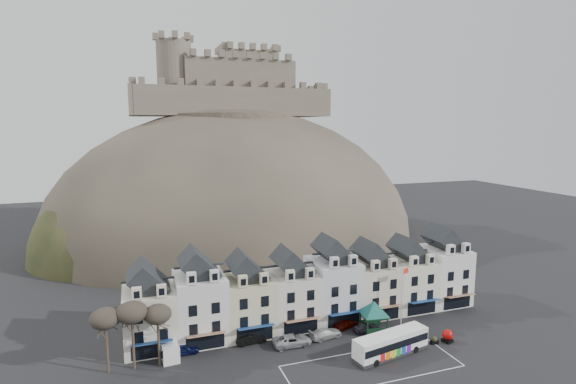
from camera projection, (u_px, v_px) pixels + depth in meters
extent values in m
plane|color=black|center=(363.00, 374.00, 54.18)|extent=(300.00, 300.00, 0.00)
cube|color=silver|center=(372.00, 366.00, 56.00)|extent=(22.00, 7.50, 0.01)
cube|color=silver|center=(150.00, 317.00, 60.74)|extent=(6.80, 8.00, 8.00)
cube|color=black|center=(148.00, 281.00, 59.96)|extent=(6.80, 5.76, 2.80)
cube|color=silver|center=(137.00, 294.00, 56.16)|extent=(1.20, 0.80, 1.60)
cube|color=silver|center=(161.00, 291.00, 57.14)|extent=(1.20, 0.80, 1.60)
cube|color=black|center=(152.00, 350.00, 57.38)|extent=(5.10, 0.06, 2.20)
cube|color=navy|center=(152.00, 343.00, 56.56)|extent=(5.10, 1.29, 0.43)
cube|color=silver|center=(200.00, 307.00, 62.87)|extent=(6.80, 8.00, 9.20)
cube|color=black|center=(199.00, 267.00, 62.00)|extent=(6.80, 5.76, 2.80)
cube|color=silver|center=(191.00, 278.00, 58.20)|extent=(1.20, 0.80, 1.60)
cube|color=silver|center=(214.00, 276.00, 59.18)|extent=(1.20, 0.80, 1.60)
cube|color=black|center=(205.00, 342.00, 59.60)|extent=(5.10, 0.06, 2.20)
cube|color=maroon|center=(206.00, 335.00, 58.78)|extent=(5.10, 1.29, 0.43)
cube|color=beige|center=(247.00, 304.00, 65.18)|extent=(6.80, 8.00, 8.00)
cube|color=black|center=(247.00, 270.00, 64.41)|extent=(6.80, 5.76, 2.80)
cube|color=beige|center=(243.00, 281.00, 60.60)|extent=(1.20, 0.80, 1.60)
cube|color=beige|center=(264.00, 279.00, 61.58)|extent=(1.20, 0.80, 1.60)
cube|color=black|center=(255.00, 334.00, 61.82)|extent=(5.10, 0.06, 2.20)
cube|color=navy|center=(256.00, 327.00, 61.00)|extent=(5.10, 1.29, 0.43)
cube|color=silver|center=(291.00, 298.00, 67.40)|extent=(6.80, 8.00, 8.00)
cube|color=black|center=(291.00, 265.00, 66.63)|extent=(6.80, 5.76, 2.80)
cube|color=silver|center=(290.00, 276.00, 62.82)|extent=(1.20, 0.80, 1.60)
cube|color=silver|center=(310.00, 273.00, 63.80)|extent=(1.20, 0.80, 1.60)
cube|color=black|center=(301.00, 327.00, 64.05)|extent=(5.10, 0.06, 2.20)
cube|color=maroon|center=(303.00, 320.00, 63.23)|extent=(5.10, 1.29, 0.43)
cube|color=silver|center=(333.00, 289.00, 69.54)|extent=(6.80, 8.00, 9.20)
cube|color=black|center=(333.00, 253.00, 68.67)|extent=(6.80, 5.76, 2.80)
cube|color=silver|center=(334.00, 263.00, 64.87)|extent=(1.20, 0.80, 1.60)
cube|color=silver|center=(353.00, 260.00, 65.84)|extent=(1.20, 0.80, 1.60)
cube|color=black|center=(344.00, 320.00, 66.27)|extent=(5.10, 0.06, 2.20)
cube|color=navy|center=(346.00, 313.00, 65.45)|extent=(5.10, 1.29, 0.43)
cube|color=beige|center=(371.00, 288.00, 71.85)|extent=(6.80, 8.00, 8.00)
cube|color=black|center=(372.00, 256.00, 71.07)|extent=(6.80, 5.76, 2.80)
cube|color=beige|center=(375.00, 266.00, 67.27)|extent=(1.20, 0.80, 1.60)
cube|color=beige|center=(393.00, 264.00, 68.25)|extent=(1.20, 0.80, 1.60)
cube|color=black|center=(384.00, 313.00, 68.49)|extent=(5.10, 0.06, 2.20)
cube|color=maroon|center=(387.00, 307.00, 67.67)|extent=(5.10, 1.29, 0.43)
cube|color=#EAE7CC|center=(408.00, 283.00, 74.07)|extent=(6.80, 8.00, 8.00)
cube|color=black|center=(409.00, 252.00, 73.29)|extent=(6.80, 5.76, 2.80)
cube|color=#EAE7CC|center=(414.00, 261.00, 69.49)|extent=(1.20, 0.80, 1.60)
cube|color=#EAE7CC|center=(430.00, 259.00, 70.47)|extent=(1.20, 0.80, 1.60)
cube|color=black|center=(422.00, 307.00, 70.71)|extent=(5.10, 0.06, 2.20)
cube|color=navy|center=(425.00, 301.00, 69.89)|extent=(5.10, 1.29, 0.43)
cube|color=white|center=(442.00, 275.00, 76.20)|extent=(6.80, 8.00, 9.20)
cube|color=black|center=(444.00, 242.00, 75.34)|extent=(6.80, 5.76, 2.80)
cube|color=white|center=(451.00, 250.00, 71.53)|extent=(1.20, 0.80, 1.60)
cube|color=white|center=(466.00, 248.00, 72.51)|extent=(1.20, 0.80, 1.60)
cube|color=black|center=(457.00, 302.00, 72.93)|extent=(5.10, 0.06, 2.20)
cube|color=maroon|center=(460.00, 296.00, 72.11)|extent=(5.10, 1.29, 0.43)
ellipsoid|color=#3C362E|center=(235.00, 238.00, 119.51)|extent=(96.00, 76.00, 68.00)
ellipsoid|color=#273118|center=(150.00, 251.00, 106.72)|extent=(52.00, 44.00, 42.00)
ellipsoid|color=#3C362E|center=(313.00, 228.00, 131.08)|extent=(56.00, 48.00, 46.00)
ellipsoid|color=#273118|center=(231.00, 253.00, 105.14)|extent=(40.00, 28.00, 28.00)
ellipsoid|color=#3C362E|center=(285.00, 246.00, 111.58)|extent=(36.00, 28.00, 24.00)
cylinder|color=#3C362E|center=(233.00, 120.00, 114.88)|extent=(30.00, 30.00, 3.00)
cube|color=#685D4F|center=(236.00, 101.00, 110.48)|extent=(48.00, 2.20, 7.00)
cube|color=#685D4F|center=(221.00, 105.00, 129.14)|extent=(48.00, 2.20, 7.00)
cube|color=#685D4F|center=(133.00, 102.00, 111.97)|extent=(2.20, 22.00, 7.00)
cube|color=#685D4F|center=(311.00, 104.00, 127.65)|extent=(2.20, 22.00, 7.00)
cube|color=#685D4F|center=(235.00, 82.00, 119.64)|extent=(28.00, 18.00, 10.00)
cube|color=#685D4F|center=(247.00, 78.00, 122.59)|extent=(14.00, 12.00, 13.00)
cylinder|color=#685D4F|center=(175.00, 79.00, 110.68)|extent=(8.40, 8.40, 18.00)
cylinder|color=silver|center=(247.00, 44.00, 121.25)|extent=(0.16, 0.16, 5.00)
cylinder|color=#3B3125|center=(107.00, 351.00, 54.08)|extent=(0.32, 0.32, 5.74)
ellipsoid|color=#383028|center=(105.00, 318.00, 53.46)|extent=(3.61, 3.61, 2.54)
cylinder|color=#3B3125|center=(133.00, 346.00, 55.03)|extent=(0.32, 0.32, 6.02)
ellipsoid|color=#383028|center=(132.00, 312.00, 54.39)|extent=(3.78, 3.78, 2.67)
cylinder|color=#3B3125|center=(159.00, 344.00, 56.06)|extent=(0.32, 0.32, 5.46)
ellipsoid|color=#383028|center=(157.00, 314.00, 55.47)|extent=(3.43, 3.43, 2.42)
cube|color=#262628|center=(391.00, 353.00, 58.58)|extent=(11.23, 4.55, 0.50)
cube|color=white|center=(391.00, 342.00, 58.37)|extent=(11.22, 4.50, 2.51)
cube|color=black|center=(391.00, 341.00, 58.35)|extent=(11.02, 4.53, 0.95)
cube|color=white|center=(391.00, 334.00, 58.20)|extent=(10.99, 4.36, 0.25)
cube|color=orange|center=(421.00, 326.00, 60.91)|extent=(0.28, 1.18, 0.28)
cylinder|color=black|center=(415.00, 349.00, 59.24)|extent=(1.00, 0.49, 0.96)
cylinder|color=black|center=(403.00, 342.00, 61.16)|extent=(1.00, 0.49, 0.96)
cylinder|color=black|center=(376.00, 363.00, 55.87)|extent=(1.00, 0.49, 0.96)
cylinder|color=black|center=(364.00, 355.00, 57.79)|extent=(1.00, 0.49, 0.96)
cube|color=black|center=(360.00, 319.00, 66.30)|extent=(0.19, 0.19, 2.65)
cube|color=black|center=(379.00, 318.00, 66.85)|extent=(0.19, 0.19, 2.65)
cube|color=black|center=(368.00, 328.00, 63.40)|extent=(0.19, 0.19, 2.65)
cube|color=black|center=(387.00, 327.00, 63.95)|extent=(0.19, 0.19, 2.65)
cube|color=black|center=(374.00, 314.00, 64.93)|extent=(4.15, 4.15, 0.13)
cone|color=#125246|center=(374.00, 308.00, 64.78)|extent=(7.23, 7.23, 1.99)
cube|color=black|center=(447.00, 340.00, 62.18)|extent=(1.48, 1.48, 0.46)
sphere|color=#AA0B09|center=(448.00, 335.00, 62.06)|extent=(1.45, 1.45, 1.45)
cylinder|color=silver|center=(402.00, 297.00, 66.74)|extent=(0.14, 0.14, 9.04)
cube|color=red|center=(406.00, 271.00, 66.53)|extent=(1.20, 0.39, 0.79)
cube|color=white|center=(169.00, 349.00, 58.12)|extent=(2.41, 4.86, 2.15)
cube|color=black|center=(169.00, 346.00, 58.06)|extent=(1.95, 0.23, 0.92)
cube|color=black|center=(416.00, 335.00, 63.83)|extent=(1.18, 0.85, 0.53)
sphere|color=#273118|center=(417.00, 332.00, 63.76)|extent=(0.74, 0.74, 0.74)
cube|color=black|center=(434.00, 342.00, 61.65)|extent=(1.08, 0.57, 0.53)
sphere|color=#273118|center=(434.00, 339.00, 61.59)|extent=(0.74, 0.74, 0.74)
imported|color=#0B1139|center=(183.00, 349.00, 58.74)|extent=(4.39, 2.07, 1.45)
imported|color=black|center=(251.00, 338.00, 61.75)|extent=(4.31, 1.76, 1.39)
imported|color=#ACAEB4|center=(292.00, 340.00, 61.10)|extent=(5.37, 2.65, 1.49)
imported|color=#BBBBBB|center=(326.00, 333.00, 63.31)|extent=(5.03, 2.66, 1.39)
imported|color=#540D04|center=(346.00, 323.00, 66.51)|extent=(4.40, 2.69, 1.40)
imported|color=black|center=(367.00, 328.00, 65.16)|extent=(3.89, 1.66, 1.25)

